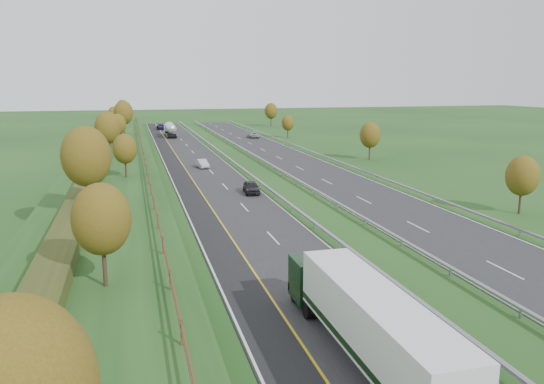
{
  "coord_description": "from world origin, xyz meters",
  "views": [
    {
      "loc": [
        -10.2,
        -19.59,
        13.22
      ],
      "look_at": [
        3.54,
        31.93,
        2.2
      ],
      "focal_mm": 35.0,
      "sensor_mm": 36.0,
      "label": 1
    }
  ],
  "objects_px": {
    "car_silver_mid": "(202,164)",
    "road_tanker": "(170,129)",
    "car_dark_near": "(251,187)",
    "car_oncoming": "(253,135)",
    "box_lorry": "(365,320)",
    "car_small_far": "(161,127)"
  },
  "relations": [
    {
      "from": "car_dark_near",
      "to": "car_small_far",
      "type": "bearing_deg",
      "value": 98.29
    },
    {
      "from": "car_silver_mid",
      "to": "car_small_far",
      "type": "height_order",
      "value": "car_small_far"
    },
    {
      "from": "car_dark_near",
      "to": "box_lorry",
      "type": "bearing_deg",
      "value": -90.07
    },
    {
      "from": "car_small_far",
      "to": "car_silver_mid",
      "type": "bearing_deg",
      "value": -93.6
    },
    {
      "from": "box_lorry",
      "to": "car_dark_near",
      "type": "relative_size",
      "value": 3.73
    },
    {
      "from": "car_small_far",
      "to": "road_tanker",
      "type": "bearing_deg",
      "value": -92.61
    },
    {
      "from": "road_tanker",
      "to": "car_oncoming",
      "type": "xyz_separation_m",
      "value": [
        19.33,
        -8.32,
        -1.11
      ]
    },
    {
      "from": "box_lorry",
      "to": "car_small_far",
      "type": "height_order",
      "value": "box_lorry"
    },
    {
      "from": "box_lorry",
      "to": "road_tanker",
      "type": "bearing_deg",
      "value": 90.29
    },
    {
      "from": "car_silver_mid",
      "to": "road_tanker",
      "type": "bearing_deg",
      "value": 84.1
    },
    {
      "from": "road_tanker",
      "to": "car_small_far",
      "type": "height_order",
      "value": "road_tanker"
    },
    {
      "from": "box_lorry",
      "to": "road_tanker",
      "type": "distance_m",
      "value": 113.5
    },
    {
      "from": "car_small_far",
      "to": "box_lorry",
      "type": "bearing_deg",
      "value": -94.58
    },
    {
      "from": "road_tanker",
      "to": "car_oncoming",
      "type": "height_order",
      "value": "road_tanker"
    },
    {
      "from": "road_tanker",
      "to": "car_dark_near",
      "type": "height_order",
      "value": "road_tanker"
    },
    {
      "from": "road_tanker",
      "to": "car_silver_mid",
      "type": "distance_m",
      "value": 51.71
    },
    {
      "from": "car_dark_near",
      "to": "car_oncoming",
      "type": "distance_m",
      "value": 66.41
    },
    {
      "from": "car_silver_mid",
      "to": "car_oncoming",
      "type": "xyz_separation_m",
      "value": [
        18.23,
        43.36,
        0.06
      ]
    },
    {
      "from": "box_lorry",
      "to": "car_silver_mid",
      "type": "bearing_deg",
      "value": 89.5
    },
    {
      "from": "box_lorry",
      "to": "car_oncoming",
      "type": "distance_m",
      "value": 106.85
    },
    {
      "from": "box_lorry",
      "to": "car_dark_near",
      "type": "xyz_separation_m",
      "value": [
        3.68,
        40.51,
        -1.55
      ]
    },
    {
      "from": "box_lorry",
      "to": "car_silver_mid",
      "type": "distance_m",
      "value": 61.84
    }
  ]
}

